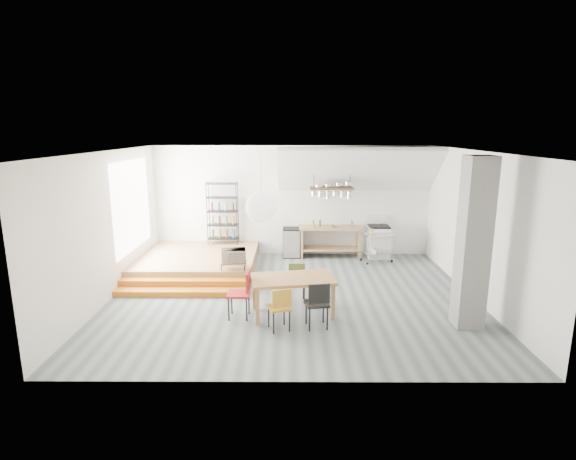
{
  "coord_description": "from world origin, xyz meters",
  "views": [
    {
      "loc": [
        -0.06,
        -9.47,
        3.64
      ],
      "look_at": [
        -0.11,
        0.8,
        1.34
      ],
      "focal_mm": 28.0,
      "sensor_mm": 36.0,
      "label": 1
    }
  ],
  "objects_px": {
    "stove": "(378,241)",
    "rolling_cart": "(377,244)",
    "mini_fridge": "(292,242)",
    "dining_table": "(292,282)"
  },
  "relations": [
    {
      "from": "rolling_cart",
      "to": "mini_fridge",
      "type": "height_order",
      "value": "mini_fridge"
    },
    {
      "from": "stove",
      "to": "dining_table",
      "type": "height_order",
      "value": "stove"
    },
    {
      "from": "rolling_cart",
      "to": "mini_fridge",
      "type": "relative_size",
      "value": 1.07
    },
    {
      "from": "stove",
      "to": "dining_table",
      "type": "xyz_separation_m",
      "value": [
        -2.51,
        -4.16,
        0.21
      ]
    },
    {
      "from": "stove",
      "to": "rolling_cart",
      "type": "height_order",
      "value": "stove"
    },
    {
      "from": "dining_table",
      "to": "rolling_cart",
      "type": "distance_m",
      "value": 4.41
    },
    {
      "from": "rolling_cart",
      "to": "mini_fridge",
      "type": "xyz_separation_m",
      "value": [
        -2.39,
        0.5,
        -0.1
      ]
    },
    {
      "from": "dining_table",
      "to": "rolling_cart",
      "type": "xyz_separation_m",
      "value": [
        2.39,
        3.7,
        -0.17
      ]
    },
    {
      "from": "stove",
      "to": "rolling_cart",
      "type": "bearing_deg",
      "value": -105.15
    },
    {
      "from": "dining_table",
      "to": "mini_fridge",
      "type": "distance_m",
      "value": 4.21
    }
  ]
}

